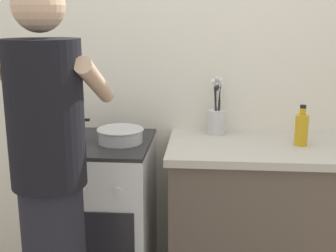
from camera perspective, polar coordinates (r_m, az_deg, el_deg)
back_wall at (r=2.66m, az=3.95°, el=7.14°), size 3.20×0.10×2.50m
countertop at (r=2.56m, az=11.55°, el=-12.07°), size 1.00×0.60×0.90m
stove_range at (r=2.61m, az=-8.93°, el=-11.51°), size 0.60×0.62×0.90m
pot at (r=2.43m, az=-12.84°, el=-0.59°), size 0.24×0.18×0.13m
mixing_bowl at (r=2.40m, az=-6.18°, el=-1.10°), size 0.25×0.25×0.08m
utensil_crock at (r=2.56m, az=6.26°, el=1.14°), size 0.10×0.10×0.34m
oil_bottle at (r=2.42m, az=16.85°, el=-0.36°), size 0.07×0.07×0.22m
person at (r=1.89m, az=-14.83°, el=-8.32°), size 0.41×0.50×1.70m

